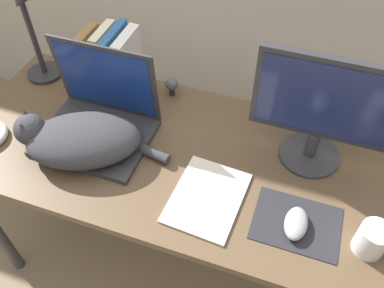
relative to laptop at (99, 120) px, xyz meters
name	(u,v)px	position (x,y,z in m)	size (l,w,h in m)	color
desk	(176,168)	(0.26, -0.01, -0.13)	(1.41, 0.63, 0.72)	brown
laptop	(99,120)	(0.00, 0.00, 0.00)	(0.35, 0.27, 0.29)	#2D2D33
cat	(80,139)	(-0.01, -0.10, 0.01)	(0.46, 0.33, 0.14)	#333338
external_monitor	(324,110)	(0.66, 0.12, 0.14)	(0.40, 0.19, 0.37)	#333338
mousepad	(296,223)	(0.66, -0.13, -0.05)	(0.23, 0.18, 0.00)	#232328
computer_mouse	(296,223)	(0.66, -0.15, -0.03)	(0.06, 0.11, 0.04)	#99999E
book_row	(110,64)	(-0.05, 0.20, 0.06)	(0.18, 0.16, 0.26)	olive
desk_lamp	(27,13)	(-0.30, 0.17, 0.23)	(0.17, 0.17, 0.42)	#28282D
notepad	(207,198)	(0.41, -0.14, -0.05)	(0.21, 0.26, 0.01)	silver
webcam	(172,85)	(0.15, 0.25, -0.01)	(0.05, 0.05, 0.07)	#232328
mug	(373,240)	(0.85, -0.15, -0.01)	(0.12, 0.08, 0.09)	white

